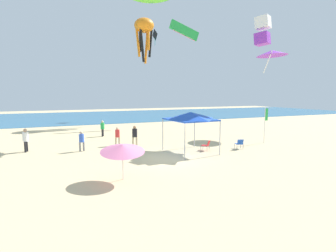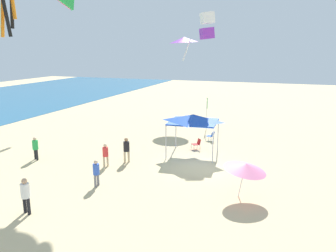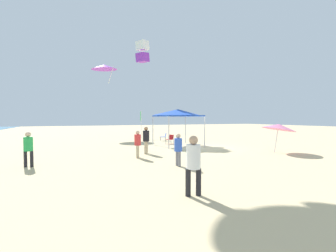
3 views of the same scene
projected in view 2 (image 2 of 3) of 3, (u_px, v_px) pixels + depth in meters
The scene contains 13 objects.
ground at pixel (199, 166), 22.49m from camera, with size 120.00×120.00×0.10m, color #D6BC8C.
canopy_tent at pixel (193, 119), 24.26m from camera, with size 3.30×3.66×3.09m.
beach_umbrella at pixel (246, 167), 17.26m from camera, with size 2.27×2.28×2.15m.
folding_chair_facing_ocean at pixel (211, 135), 28.55m from camera, with size 0.67×0.75×0.82m.
folding_chair_right_of_tent at pixel (197, 143), 26.16m from camera, with size 0.80×0.81×0.82m.
banner_flag at pixel (207, 110), 32.16m from camera, with size 0.36×0.06×3.24m.
person_kite_handler at pixel (126, 148), 22.95m from camera, with size 0.43×0.42×1.77m.
person_beachcomber at pixel (96, 171), 18.94m from camera, with size 0.42×0.38×1.59m.
person_far_stroller at pixel (105, 153), 22.11m from camera, with size 0.40×0.38×1.61m.
person_near_umbrella at pixel (25, 193), 15.73m from camera, with size 0.43×0.47×1.80m.
person_watching_sky at pixel (35, 146), 23.52m from camera, with size 0.40×0.42×1.68m.
kite_delta_purple at pixel (184, 40), 35.33m from camera, with size 4.34×4.35×2.57m.
kite_box_white at pixel (207, 26), 29.69m from camera, with size 1.55×1.59×2.43m.
Camera 2 is at (-20.76, -5.12, 7.75)m, focal length 35.27 mm.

